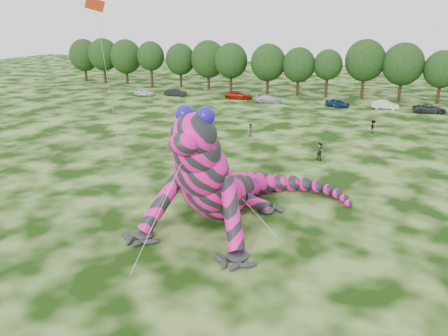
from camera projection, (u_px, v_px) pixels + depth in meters
ground at (185, 224)px, 31.23m from camera, size 240.00×240.00×0.00m
inflatable_gecko at (224, 157)px, 31.54m from camera, size 16.20×18.88×9.02m
flying_kite at (97, 19)px, 34.52m from camera, size 2.92×5.53×16.04m
tree_0 at (84, 60)px, 100.54m from camera, size 6.91×6.22×9.51m
tree_1 at (104, 61)px, 97.33m from camera, size 6.74×6.07×9.81m
tree_2 at (126, 62)px, 96.16m from camera, size 7.04×6.34×9.64m
tree_3 at (151, 64)px, 92.20m from camera, size 5.81×5.23×9.44m
tree_4 at (180, 65)px, 91.64m from camera, size 6.22×5.60×9.06m
tree_5 at (208, 65)px, 89.04m from camera, size 7.16×6.44×9.80m
tree_6 at (231, 68)px, 85.64m from camera, size 6.52×5.86×9.49m
tree_7 at (268, 69)px, 83.20m from camera, size 6.68×6.01×9.48m
tree_8 at (298, 72)px, 81.44m from camera, size 6.14×5.53×8.94m
tree_9 at (327, 73)px, 79.99m from camera, size 5.27×4.74×8.68m
tree_10 at (364, 69)px, 78.62m from camera, size 7.09×6.38×10.50m
tree_11 at (402, 72)px, 76.16m from camera, size 7.01×6.31×10.07m
tree_12 at (441, 77)px, 73.81m from camera, size 5.99×5.39×8.97m
car_0 at (145, 92)px, 82.55m from camera, size 4.12×2.26×1.33m
car_1 at (175, 92)px, 82.31m from camera, size 4.34×2.02×1.38m
car_2 at (239, 95)px, 79.37m from camera, size 5.33×2.96×1.41m
car_3 at (269, 99)px, 75.88m from camera, size 4.74×2.65×1.30m
car_4 at (337, 103)px, 72.14m from camera, size 4.11×2.05×1.34m
car_5 at (385, 105)px, 70.60m from camera, size 4.28×1.71×1.38m
car_6 at (430, 109)px, 67.55m from camera, size 5.23×3.12×1.36m
spectator_0 at (188, 124)px, 56.76m from camera, size 0.64×0.77×1.81m
spectator_1 at (251, 130)px, 53.90m from camera, size 0.98×0.89×1.65m
spectator_5 at (319, 152)px, 45.15m from camera, size 1.65×1.45×1.81m
spectator_2 at (373, 127)px, 55.64m from camera, size 0.72×1.14×1.68m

